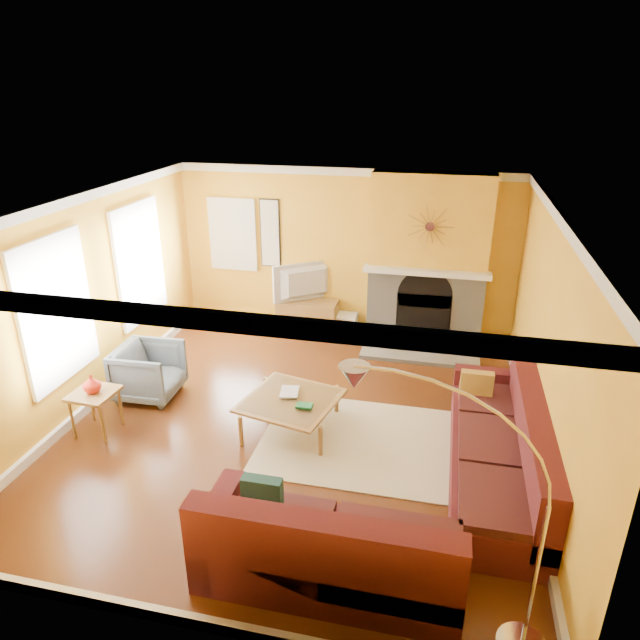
% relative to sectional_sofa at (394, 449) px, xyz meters
% --- Properties ---
extents(floor, '(5.50, 6.00, 0.02)m').
position_rel_sectional_sofa_xyz_m(floor, '(-1.26, 0.92, -0.46)').
color(floor, brown).
rests_on(floor, ground).
extents(ceiling, '(5.50, 6.00, 0.02)m').
position_rel_sectional_sofa_xyz_m(ceiling, '(-1.26, 0.92, 2.26)').
color(ceiling, white).
rests_on(ceiling, ground).
extents(wall_back, '(5.50, 0.02, 2.70)m').
position_rel_sectional_sofa_xyz_m(wall_back, '(-1.26, 3.93, 0.90)').
color(wall_back, yellow).
rests_on(wall_back, ground).
extents(wall_front, '(5.50, 0.02, 2.70)m').
position_rel_sectional_sofa_xyz_m(wall_front, '(-1.26, -2.09, 0.90)').
color(wall_front, yellow).
rests_on(wall_front, ground).
extents(wall_left, '(0.02, 6.00, 2.70)m').
position_rel_sectional_sofa_xyz_m(wall_left, '(-4.02, 0.92, 0.90)').
color(wall_left, yellow).
rests_on(wall_left, ground).
extents(wall_right, '(0.02, 6.00, 2.70)m').
position_rel_sectional_sofa_xyz_m(wall_right, '(1.50, 0.92, 0.90)').
color(wall_right, yellow).
rests_on(wall_right, ground).
extents(baseboard, '(5.50, 6.00, 0.12)m').
position_rel_sectional_sofa_xyz_m(baseboard, '(-1.26, 0.92, -0.39)').
color(baseboard, white).
rests_on(baseboard, floor).
extents(crown_molding, '(5.50, 6.00, 0.12)m').
position_rel_sectional_sofa_xyz_m(crown_molding, '(-1.26, 0.92, 2.19)').
color(crown_molding, white).
rests_on(crown_molding, ceiling).
extents(window_left_near, '(0.06, 1.22, 1.72)m').
position_rel_sectional_sofa_xyz_m(window_left_near, '(-3.98, 2.22, 1.05)').
color(window_left_near, white).
rests_on(window_left_near, wall_left).
extents(window_left_far, '(0.06, 1.22, 1.72)m').
position_rel_sectional_sofa_xyz_m(window_left_far, '(-3.98, 0.32, 1.05)').
color(window_left_far, white).
rests_on(window_left_far, wall_left).
extents(window_back, '(0.82, 0.06, 1.22)m').
position_rel_sectional_sofa_xyz_m(window_back, '(-3.16, 3.88, 1.10)').
color(window_back, white).
rests_on(window_back, wall_back).
extents(wall_art, '(0.34, 0.04, 1.14)m').
position_rel_sectional_sofa_xyz_m(wall_art, '(-2.51, 3.89, 1.15)').
color(wall_art, white).
rests_on(wall_art, wall_back).
extents(fireplace, '(1.80, 0.40, 2.70)m').
position_rel_sectional_sofa_xyz_m(fireplace, '(0.09, 3.72, 0.90)').
color(fireplace, '#989690').
rests_on(fireplace, floor).
extents(mantel, '(1.92, 0.22, 0.08)m').
position_rel_sectional_sofa_xyz_m(mantel, '(0.09, 3.48, 0.80)').
color(mantel, white).
rests_on(mantel, fireplace).
extents(hearth, '(1.80, 0.70, 0.06)m').
position_rel_sectional_sofa_xyz_m(hearth, '(0.09, 3.17, -0.42)').
color(hearth, '#989690').
rests_on(hearth, floor).
extents(sunburst, '(0.70, 0.04, 0.70)m').
position_rel_sectional_sofa_xyz_m(sunburst, '(0.09, 3.49, 1.50)').
color(sunburst, olive).
rests_on(sunburst, fireplace).
extents(rug, '(2.40, 1.80, 0.02)m').
position_rel_sectional_sofa_xyz_m(rug, '(-0.40, 0.68, -0.44)').
color(rug, beige).
rests_on(rug, floor).
extents(sectional_sofa, '(2.98, 3.55, 0.90)m').
position_rel_sectional_sofa_xyz_m(sectional_sofa, '(0.00, 0.00, 0.00)').
color(sectional_sofa, '#591C21').
rests_on(sectional_sofa, floor).
extents(coffee_table, '(1.25, 1.25, 0.41)m').
position_rel_sectional_sofa_xyz_m(coffee_table, '(-1.32, 0.78, -0.24)').
color(coffee_table, white).
rests_on(coffee_table, floor).
extents(media_console, '(0.99, 0.45, 0.55)m').
position_rel_sectional_sofa_xyz_m(media_console, '(-1.82, 3.66, -0.18)').
color(media_console, olive).
rests_on(media_console, floor).
extents(tv, '(0.97, 0.78, 0.64)m').
position_rel_sectional_sofa_xyz_m(tv, '(-1.82, 3.66, 0.42)').
color(tv, black).
rests_on(tv, media_console).
extents(subwoofer, '(0.33, 0.33, 0.33)m').
position_rel_sectional_sofa_xyz_m(subwoofer, '(-1.17, 3.74, -0.28)').
color(subwoofer, white).
rests_on(subwoofer, floor).
extents(armchair, '(0.82, 0.80, 0.72)m').
position_rel_sectional_sofa_xyz_m(armchair, '(-3.37, 1.12, -0.09)').
color(armchair, slate).
rests_on(armchair, floor).
extents(side_table, '(0.52, 0.52, 0.54)m').
position_rel_sectional_sofa_xyz_m(side_table, '(-3.57, 0.20, -0.18)').
color(side_table, olive).
rests_on(side_table, floor).
extents(vase, '(0.25, 0.25, 0.22)m').
position_rel_sectional_sofa_xyz_m(vase, '(-3.57, 0.20, 0.21)').
color(vase, red).
rests_on(vase, side_table).
extents(book, '(0.26, 0.33, 0.03)m').
position_rel_sectional_sofa_xyz_m(book, '(-1.48, 0.89, -0.02)').
color(book, white).
rests_on(book, coffee_table).
extents(arc_lamp, '(1.41, 0.36, 2.24)m').
position_rel_sectional_sofa_xyz_m(arc_lamp, '(0.55, -1.68, 0.67)').
color(arc_lamp, silver).
rests_on(arc_lamp, floor).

